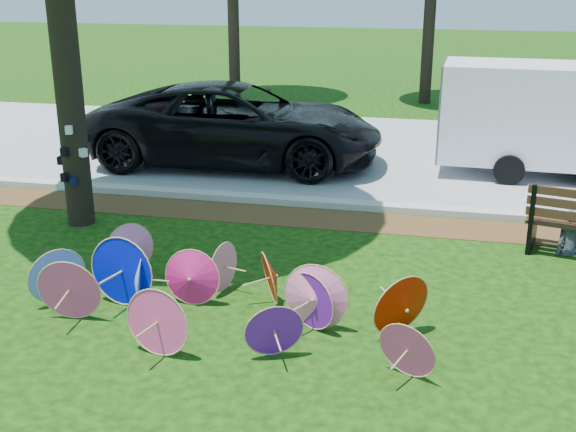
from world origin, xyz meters
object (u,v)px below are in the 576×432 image
at_px(person_left, 575,213).
at_px(parasol_pile, 207,289).
at_px(cargo_trailer, 513,112).
at_px(black_van, 237,125).

bearing_deg(person_left, parasol_pile, -160.25).
height_order(cargo_trailer, person_left, cargo_trailer).
distance_m(black_van, person_left, 7.44).
bearing_deg(cargo_trailer, parasol_pile, -115.52).
relative_size(parasol_pile, person_left, 3.97).
xyz_separation_m(black_van, person_left, (6.29, -3.97, -0.21)).
height_order(parasol_pile, black_van, black_van).
distance_m(cargo_trailer, person_left, 4.53).
height_order(parasol_pile, cargo_trailer, cargo_trailer).
height_order(black_van, person_left, black_van).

